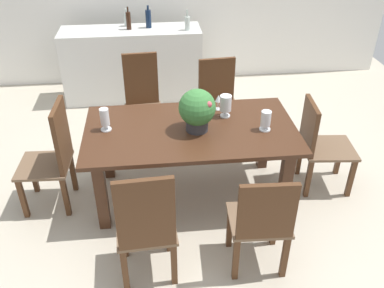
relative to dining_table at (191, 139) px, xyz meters
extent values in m
plane|color=#BCB29E|center=(0.00, 0.24, -0.62)|extent=(7.04, 7.04, 0.00)
cube|color=#422616|center=(0.00, 0.00, 0.09)|extent=(1.88, 1.03, 0.04)
cube|color=#422616|center=(-0.80, -0.37, -0.27)|extent=(0.09, 0.09, 0.70)
cube|color=#422616|center=(0.80, -0.37, -0.27)|extent=(0.09, 0.09, 0.70)
cube|color=#422616|center=(-0.80, 0.37, -0.27)|extent=(0.09, 0.09, 0.70)
cube|color=#422616|center=(0.80, 0.37, -0.27)|extent=(0.09, 0.09, 0.70)
cube|color=#4C2D19|center=(-1.51, 0.19, -0.41)|extent=(0.05, 0.05, 0.42)
cube|color=#4C2D19|center=(-1.52, -0.18, -0.41)|extent=(0.05, 0.05, 0.42)
cube|color=#4C2D19|center=(-1.13, 0.18, -0.41)|extent=(0.05, 0.05, 0.42)
cube|color=#4C2D19|center=(-1.15, -0.19, -0.41)|extent=(0.05, 0.05, 0.42)
cube|color=brown|center=(-1.33, 0.00, -0.19)|extent=(0.47, 0.46, 0.03)
cube|color=#4C2D19|center=(-1.12, -0.01, 0.11)|extent=(0.06, 0.41, 0.59)
cube|color=#4C2D19|center=(-0.25, -0.72, -0.41)|extent=(0.05, 0.05, 0.42)
cube|color=#4C2D19|center=(-0.61, -0.74, -0.41)|extent=(0.05, 0.05, 0.42)
cube|color=#4C2D19|center=(-0.23, -1.06, -0.41)|extent=(0.05, 0.05, 0.42)
cube|color=#4C2D19|center=(-0.59, -1.08, -0.41)|extent=(0.05, 0.05, 0.42)
cube|color=brown|center=(-0.42, -0.90, -0.19)|extent=(0.46, 0.43, 0.03)
cube|color=#4C2D19|center=(-0.41, -1.08, 0.11)|extent=(0.40, 0.06, 0.58)
cube|color=#4C2D19|center=(0.62, -0.74, -0.41)|extent=(0.05, 0.05, 0.42)
cube|color=#4C2D19|center=(0.25, -0.72, -0.41)|extent=(0.05, 0.05, 0.42)
cube|color=#4C2D19|center=(0.60, -1.08, -0.41)|extent=(0.05, 0.05, 0.42)
cube|color=#4C2D19|center=(0.23, -1.06, -0.41)|extent=(0.05, 0.05, 0.42)
cube|color=brown|center=(0.42, -0.90, -0.19)|extent=(0.46, 0.43, 0.03)
cube|color=#4C2D19|center=(0.42, -1.08, 0.06)|extent=(0.41, 0.06, 0.47)
cube|color=#4C2D19|center=(1.51, -0.20, -0.41)|extent=(0.05, 0.05, 0.42)
cube|color=#4C2D19|center=(1.55, 0.16, -0.41)|extent=(0.05, 0.05, 0.42)
cube|color=#4C2D19|center=(1.11, -0.16, -0.41)|extent=(0.05, 0.05, 0.42)
cube|color=#4C2D19|center=(1.14, 0.20, -0.41)|extent=(0.05, 0.05, 0.42)
cube|color=brown|center=(1.33, 0.00, -0.19)|extent=(0.52, 0.48, 0.03)
cube|color=#4C2D19|center=(1.11, 0.02, 0.05)|extent=(0.08, 0.41, 0.47)
cube|color=#4C2D19|center=(0.25, 0.71, -0.41)|extent=(0.05, 0.05, 0.42)
cube|color=#4C2D19|center=(0.62, 0.74, -0.41)|extent=(0.05, 0.05, 0.42)
cube|color=#4C2D19|center=(0.22, 1.06, -0.41)|extent=(0.05, 0.05, 0.42)
cube|color=#4C2D19|center=(0.59, 1.09, -0.41)|extent=(0.05, 0.05, 0.42)
cube|color=brown|center=(0.42, 0.90, -0.19)|extent=(0.48, 0.47, 0.03)
cube|color=#4C2D19|center=(0.41, 1.09, 0.08)|extent=(0.41, 0.08, 0.51)
cube|color=#4C2D19|center=(-0.58, 0.69, -0.41)|extent=(0.05, 0.05, 0.42)
cube|color=#4C2D19|center=(-0.24, 0.71, -0.41)|extent=(0.05, 0.05, 0.42)
cube|color=#4C2D19|center=(-0.60, 1.09, -0.41)|extent=(0.05, 0.05, 0.42)
cube|color=#4C2D19|center=(-0.27, 1.11, -0.41)|extent=(0.05, 0.05, 0.42)
cube|color=brown|center=(-0.42, 0.90, -0.19)|extent=(0.44, 0.50, 0.03)
cube|color=#4C2D19|center=(-0.44, 1.12, 0.12)|extent=(0.38, 0.06, 0.59)
cylinder|color=#333338|center=(0.05, -0.03, 0.16)|extent=(0.19, 0.19, 0.10)
sphere|color=#387538|center=(0.05, -0.03, 0.34)|extent=(0.32, 0.32, 0.32)
sphere|color=#C64C56|center=(0.13, -0.10, 0.32)|extent=(0.04, 0.04, 0.04)
sphere|color=#C64C56|center=(0.12, -0.11, 0.36)|extent=(0.06, 0.06, 0.06)
sphere|color=#C64C56|center=(-0.02, 0.05, 0.42)|extent=(0.05, 0.05, 0.05)
sphere|color=#C64C56|center=(0.14, -0.13, 0.41)|extent=(0.05, 0.05, 0.05)
sphere|color=#C64C56|center=(-0.05, -0.04, 0.33)|extent=(0.05, 0.05, 0.05)
sphere|color=#C64C56|center=(0.17, -0.09, 0.35)|extent=(0.06, 0.06, 0.06)
cylinder|color=silver|center=(0.65, -0.09, 0.12)|extent=(0.10, 0.10, 0.01)
cylinder|color=silver|center=(0.65, -0.09, 0.14)|extent=(0.02, 0.02, 0.03)
cylinder|color=silver|center=(0.65, -0.09, 0.23)|extent=(0.09, 0.09, 0.14)
cylinder|color=silver|center=(0.34, 0.19, 0.12)|extent=(0.09, 0.09, 0.01)
cylinder|color=silver|center=(0.34, 0.19, 0.15)|extent=(0.02, 0.02, 0.05)
cylinder|color=silver|center=(0.34, 0.19, 0.25)|extent=(0.11, 0.11, 0.15)
cylinder|color=silver|center=(-0.74, 0.05, 0.12)|extent=(0.09, 0.09, 0.01)
cylinder|color=silver|center=(-0.74, 0.05, 0.15)|extent=(0.03, 0.03, 0.04)
cylinder|color=silver|center=(-0.74, 0.05, 0.24)|extent=(0.08, 0.08, 0.15)
cylinder|color=silver|center=(0.30, 0.33, 0.11)|extent=(0.06, 0.06, 0.00)
cylinder|color=silver|center=(0.30, 0.33, 0.16)|extent=(0.01, 0.01, 0.08)
cone|color=silver|center=(0.30, 0.33, 0.23)|extent=(0.06, 0.06, 0.07)
cube|color=silver|center=(-0.56, 2.21, -0.14)|extent=(1.83, 0.54, 0.96)
cylinder|color=black|center=(-0.57, 2.22, 0.45)|extent=(0.06, 0.06, 0.22)
cylinder|color=black|center=(-0.57, 2.22, 0.59)|extent=(0.02, 0.02, 0.07)
cylinder|color=#0F1E38|center=(-0.31, 2.26, 0.45)|extent=(0.07, 0.07, 0.23)
cylinder|color=#0F1E38|center=(-0.31, 2.26, 0.59)|extent=(0.03, 0.03, 0.06)
cylinder|color=#B2BFB7|center=(-0.60, 2.37, 0.42)|extent=(0.07, 0.07, 0.16)
cylinder|color=#B2BFB7|center=(-0.60, 2.37, 0.53)|extent=(0.03, 0.03, 0.06)
cylinder|color=#B2BFB7|center=(0.18, 2.10, 0.42)|extent=(0.07, 0.07, 0.17)
cylinder|color=#B2BFB7|center=(0.18, 2.10, 0.55)|extent=(0.02, 0.02, 0.09)
camera|label=1|loc=(-0.33, -3.16, 1.99)|focal=38.84mm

